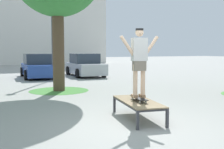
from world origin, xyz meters
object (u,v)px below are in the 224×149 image
Objects in this scene: car_silver at (85,66)px; skate_box at (138,103)px; skater at (139,58)px; light_post at (52,13)px; car_blue at (38,67)px; skateboard at (139,98)px.

skate_box is at bearing -103.73° from car_silver.
skater is 10.42m from light_post.
car_silver reaches higher than skate_box.
light_post is at bearing -73.66° from car_blue.
skateboard is at bearing -91.83° from light_post.
car_blue is at bearing 91.01° from skate_box.
skate_box is 0.14m from skateboard.
skateboard is 0.19× the size of car_silver.
skate_box is 2.44× the size of skateboard.
skate_box is at bearing 79.70° from skateboard.
skate_box is 1.12m from skater.
skate_box is 0.47× the size of car_silver.
car_blue is at bearing 90.94° from skateboard.
skateboard is at bearing -89.06° from car_blue.
skate_box is 0.47× the size of car_blue.
car_blue reaches higher than skateboard.
skater is 12.14m from car_silver.
skater is at bearing -89.06° from car_blue.
car_silver reaches higher than skateboard.
car_silver is at bearing 76.29° from skater.
car_blue is 0.73× the size of light_post.
skater reaches higher than skate_box.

